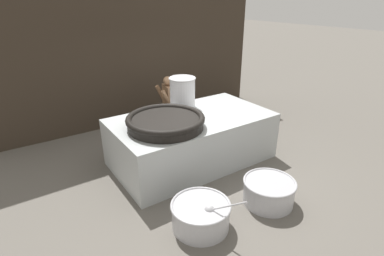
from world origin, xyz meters
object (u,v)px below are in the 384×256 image
(prep_bowl_vegetables, at_px, (201,214))
(stock_pot, at_px, (182,92))
(giant_wok_near, at_px, (166,121))
(prep_bowl_meat, at_px, (269,191))
(cook, at_px, (168,104))

(prep_bowl_vegetables, bearing_deg, stock_pot, 63.35)
(giant_wok_near, height_order, prep_bowl_vegetables, giant_wok_near)
(prep_bowl_vegetables, xyz_separation_m, prep_bowl_meat, (1.26, -0.16, 0.00))
(prep_bowl_vegetables, height_order, prep_bowl_meat, prep_bowl_vegetables)
(stock_pot, xyz_separation_m, prep_bowl_vegetables, (-1.15, -2.30, -1.08))
(giant_wok_near, relative_size, prep_bowl_meat, 1.65)
(prep_bowl_vegetables, bearing_deg, giant_wok_near, 78.46)
(prep_bowl_vegetables, bearing_deg, cook, 68.30)
(stock_pot, distance_m, cook, 0.91)
(stock_pot, bearing_deg, prep_bowl_vegetables, -116.65)
(giant_wok_near, height_order, stock_pot, stock_pot)
(stock_pot, distance_m, prep_bowl_vegetables, 2.79)
(giant_wok_near, xyz_separation_m, cook, (0.90, 1.51, -0.30))
(giant_wok_near, bearing_deg, stock_pot, 41.94)
(prep_bowl_vegetables, relative_size, prep_bowl_meat, 1.29)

